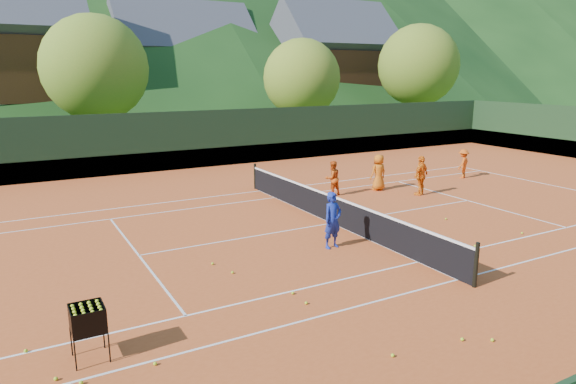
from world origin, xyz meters
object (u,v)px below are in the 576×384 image
student_d (463,164)px  ball_hopper (88,320)px  chalet_mid (183,72)px  student_c (379,172)px  tennis_net (332,209)px  student_b (421,175)px  coach (333,220)px  chalet_right (332,69)px  student_a (332,178)px

student_d → ball_hopper: (-18.05, -8.20, 0.06)m
ball_hopper → chalet_mid: size_ratio=0.08×
student_c → tennis_net: (-4.49, -3.19, -0.27)m
student_b → student_d: (4.24, 1.66, -0.13)m
coach → chalet_mid: (7.36, 36.03, 4.15)m
student_d → ball_hopper: bearing=1.9°
tennis_net → chalet_mid: (6.00, 34.00, 4.47)m
student_b → tennis_net: size_ratio=0.14×
ball_hopper → chalet_mid: bearing=69.7°
tennis_net → chalet_mid: chalet_mid is taller
student_d → chalet_right: bearing=-133.7°
student_d → chalet_right: size_ratio=0.12×
ball_hopper → student_b: bearing=25.3°
student_b → student_c: (-0.95, 1.54, -0.04)m
student_b → student_c: bearing=-76.5°
tennis_net → chalet_right: chalet_right is taller
tennis_net → chalet_mid: bearing=80.0°
chalet_mid → coach: bearing=-101.6°
tennis_net → student_c: bearing=35.4°
coach → ball_hopper: size_ratio=1.64×
student_b → tennis_net: (-5.44, -1.65, -0.32)m
coach → ball_hopper: 7.57m
ball_hopper → tennis_net: bearing=30.3°
student_d → ball_hopper: 19.83m
student_b → chalet_right: size_ratio=0.14×
coach → tennis_net: 2.46m
student_d → chalet_mid: chalet_mid is taller
student_a → tennis_net: (-2.22, -3.33, -0.22)m
student_a → tennis_net: 4.01m
student_d → tennis_net: 10.23m
chalet_mid → ball_hopper: bearing=-110.3°
chalet_mid → student_b: bearing=-91.0°
student_a → student_d: bearing=177.4°
student_c → student_a: bearing=-4.9°
coach → student_d: size_ratio=1.19×
coach → tennis_net: bearing=47.9°
tennis_net → ball_hopper: tennis_net is taller
student_c → chalet_mid: chalet_mid is taller
coach → chalet_mid: 37.01m
student_a → chalet_right: bearing=-126.2°
student_b → ball_hopper: 15.28m
chalet_right → student_c: bearing=-120.1°
coach → ball_hopper: coach is taller
student_b → tennis_net: bearing=-1.3°
tennis_net → chalet_mid: 34.81m
student_a → ball_hopper: bearing=35.3°
coach → chalet_right: chalet_right is taller
coach → chalet_right: (21.36, 32.03, 4.42)m
coach → student_a: size_ratio=1.15×
student_b → student_a: bearing=-45.8°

